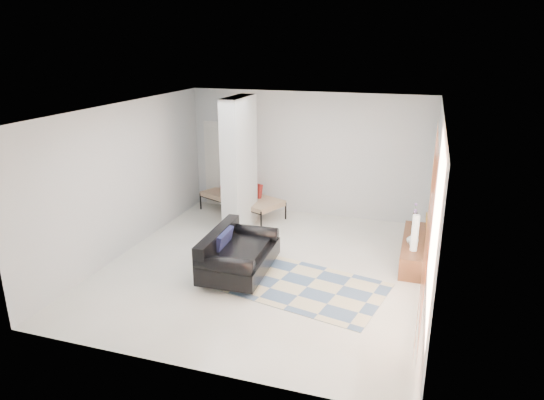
% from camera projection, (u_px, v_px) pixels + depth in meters
% --- Properties ---
extents(floor, '(6.00, 6.00, 0.00)m').
position_uv_depth(floor, '(266.00, 266.00, 8.69)').
color(floor, beige).
rests_on(floor, ground).
extents(ceiling, '(6.00, 6.00, 0.00)m').
position_uv_depth(ceiling, '(265.00, 109.00, 7.82)').
color(ceiling, white).
rests_on(ceiling, wall_back).
extents(wall_back, '(6.00, 0.00, 6.00)m').
position_uv_depth(wall_back, '(307.00, 154.00, 10.97)').
color(wall_back, silver).
rests_on(wall_back, ground).
extents(wall_front, '(6.00, 0.00, 6.00)m').
position_uv_depth(wall_front, '(182.00, 265.00, 5.54)').
color(wall_front, silver).
rests_on(wall_front, ground).
extents(wall_left, '(0.00, 6.00, 6.00)m').
position_uv_depth(wall_left, '(126.00, 178.00, 9.05)').
color(wall_left, silver).
rests_on(wall_left, ground).
extents(wall_right, '(0.00, 6.00, 6.00)m').
position_uv_depth(wall_right, '(434.00, 208.00, 7.46)').
color(wall_right, silver).
rests_on(wall_right, ground).
extents(partition_column, '(0.35, 1.20, 2.80)m').
position_uv_depth(partition_column, '(239.00, 165.00, 10.02)').
color(partition_column, silver).
rests_on(partition_column, floor).
extents(hallway_door, '(0.85, 0.06, 2.04)m').
position_uv_depth(hallway_door, '(222.00, 164.00, 11.66)').
color(hallway_door, silver).
rests_on(hallway_door, floor).
extents(curtain, '(0.00, 2.55, 2.55)m').
position_uv_depth(curtain, '(428.00, 231.00, 6.42)').
color(curtain, orange).
rests_on(curtain, wall_right).
extents(wall_art, '(0.04, 0.45, 0.55)m').
position_uv_depth(wall_art, '(434.00, 174.00, 8.39)').
color(wall_art, '#33190E').
rests_on(wall_art, wall_right).
extents(media_console, '(0.45, 1.92, 0.80)m').
position_uv_depth(media_console, '(415.00, 249.00, 8.90)').
color(media_console, brown).
rests_on(media_console, floor).
extents(loveseat, '(1.05, 1.73, 0.76)m').
position_uv_depth(loveseat, '(236.00, 254.00, 8.33)').
color(loveseat, silver).
rests_on(loveseat, floor).
extents(daybed, '(2.17, 1.58, 0.77)m').
position_uv_depth(daybed, '(242.00, 197.00, 11.22)').
color(daybed, black).
rests_on(daybed, floor).
extents(area_rug, '(2.73, 2.10, 0.01)m').
position_uv_depth(area_rug, '(307.00, 287.00, 7.93)').
color(area_rug, beige).
rests_on(area_rug, floor).
extents(cylinder_lamp, '(0.12, 0.12, 0.64)m').
position_uv_depth(cylinder_lamp, '(415.00, 233.00, 8.28)').
color(cylinder_lamp, silver).
rests_on(cylinder_lamp, media_console).
extents(bronze_figurine, '(0.13, 0.13, 0.26)m').
position_uv_depth(bronze_figurine, '(415.00, 218.00, 9.53)').
color(bronze_figurine, black).
rests_on(bronze_figurine, media_console).
extents(vase, '(0.22, 0.22, 0.22)m').
position_uv_depth(vase, '(413.00, 239.00, 8.59)').
color(vase, white).
rests_on(vase, media_console).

